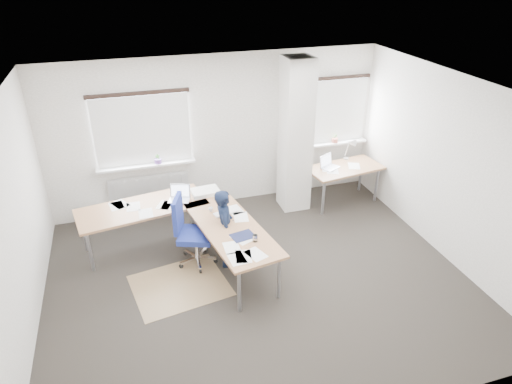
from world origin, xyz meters
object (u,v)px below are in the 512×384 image
object	(u,v)px
person	(225,228)
task_chair	(194,245)
desk_side	(344,169)
desk_main	(188,218)

from	to	relation	value
person	task_chair	bearing A→B (deg)	84.15
desk_side	task_chair	size ratio (longest dim) A/B	1.31
desk_main	task_chair	distance (m)	0.43
person	desk_main	bearing A→B (deg)	65.35
desk_main	person	size ratio (longest dim) A/B	2.25
desk_main	task_chair	world-z (taller)	task_chair
desk_main	task_chair	bearing A→B (deg)	-93.82
desk_main	task_chair	xyz separation A→B (m)	(0.02, -0.21, -0.38)
desk_main	desk_side	bearing A→B (deg)	6.51
desk_main	task_chair	size ratio (longest dim) A/B	2.48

